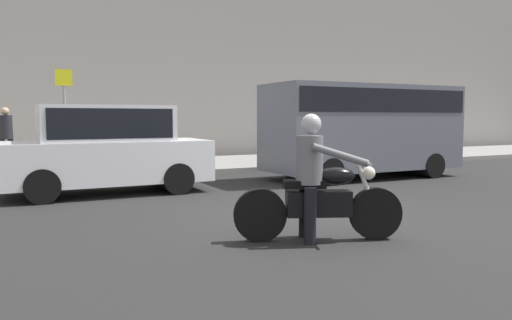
# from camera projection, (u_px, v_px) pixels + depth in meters

# --- Properties ---
(ground_plane) EXTENTS (80.00, 80.00, 0.00)m
(ground_plane) POSITION_uv_depth(u_px,v_px,m) (301.00, 214.00, 8.07)
(ground_plane) COLOR #252525
(sidewalk_slab) EXTENTS (40.00, 4.40, 0.14)m
(sidewalk_slab) POSITION_uv_depth(u_px,v_px,m) (163.00, 166.00, 15.19)
(sidewalk_slab) COLOR gray
(sidewalk_slab) RESTS_ON ground_plane
(motorcycle_with_rider_gray) EXTENTS (2.03, 1.01, 1.60)m
(motorcycle_with_rider_gray) POSITION_uv_depth(u_px,v_px,m) (317.00, 189.00, 6.27)
(motorcycle_with_rider_gray) COLOR black
(motorcycle_with_rider_gray) RESTS_ON ground_plane
(parked_hatchback_white) EXTENTS (4.09, 1.76, 1.80)m
(parked_hatchback_white) POSITION_uv_depth(u_px,v_px,m) (106.00, 148.00, 10.13)
(parked_hatchback_white) COLOR silver
(parked_hatchback_white) RESTS_ON ground_plane
(parked_van_slate_gray) EXTENTS (5.14, 1.96, 2.36)m
(parked_van_slate_gray) POSITION_uv_depth(u_px,v_px,m) (363.00, 125.00, 12.76)
(parked_van_slate_gray) COLOR slate
(parked_van_slate_gray) RESTS_ON ground_plane
(street_sign_post) EXTENTS (0.44, 0.08, 2.75)m
(street_sign_post) POSITION_uv_depth(u_px,v_px,m) (65.00, 109.00, 13.60)
(street_sign_post) COLOR gray
(street_sign_post) RESTS_ON sidewalk_slab
(pedestrian_bystander) EXTENTS (0.34, 0.34, 1.69)m
(pedestrian_bystander) POSITION_uv_depth(u_px,v_px,m) (6.00, 134.00, 13.24)
(pedestrian_bystander) COLOR black
(pedestrian_bystander) RESTS_ON sidewalk_slab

